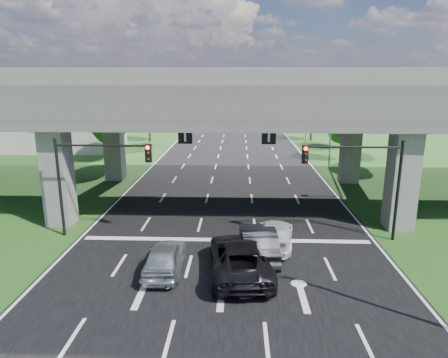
# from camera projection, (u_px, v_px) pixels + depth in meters

# --- Properties ---
(ground) EXTENTS (160.00, 160.00, 0.00)m
(ground) POSITION_uv_depth(u_px,v_px,m) (224.00, 267.00, 20.42)
(ground) COLOR #244917
(ground) RESTS_ON ground
(road) EXTENTS (18.00, 120.00, 0.03)m
(road) POSITION_uv_depth(u_px,v_px,m) (229.00, 206.00, 30.11)
(road) COLOR black
(road) RESTS_ON ground
(overpass) EXTENTS (80.00, 15.00, 10.00)m
(overpass) POSITION_uv_depth(u_px,v_px,m) (230.00, 99.00, 30.12)
(overpass) COLOR #373532
(overpass) RESTS_ON ground
(warehouse) EXTENTS (20.00, 10.00, 4.00)m
(warehouse) POSITION_uv_depth(u_px,v_px,m) (45.00, 134.00, 54.79)
(warehouse) COLOR #9E9E99
(warehouse) RESTS_ON ground
(signal_right) EXTENTS (5.76, 0.54, 6.00)m
(signal_right) POSITION_uv_depth(u_px,v_px,m) (362.00, 172.00, 22.94)
(signal_right) COLOR black
(signal_right) RESTS_ON ground
(signal_left) EXTENTS (5.76, 0.54, 6.00)m
(signal_left) POSITION_uv_depth(u_px,v_px,m) (94.00, 169.00, 23.51)
(signal_left) COLOR black
(signal_left) RESTS_ON ground
(streetlight_far) EXTENTS (3.38, 0.25, 10.00)m
(streetlight_far) POSITION_uv_depth(u_px,v_px,m) (328.00, 113.00, 41.89)
(streetlight_far) COLOR gray
(streetlight_far) RESTS_ON ground
(streetlight_beyond) EXTENTS (3.38, 0.25, 10.00)m
(streetlight_beyond) POSITION_uv_depth(u_px,v_px,m) (304.00, 104.00, 57.39)
(streetlight_beyond) COLOR gray
(streetlight_beyond) RESTS_ON ground
(tree_left_near) EXTENTS (4.50, 4.50, 7.80)m
(tree_left_near) POSITION_uv_depth(u_px,v_px,m) (109.00, 120.00, 44.95)
(tree_left_near) COLOR black
(tree_left_near) RESTS_ON ground
(tree_left_mid) EXTENTS (3.91, 3.90, 6.76)m
(tree_left_mid) POSITION_uv_depth(u_px,v_px,m) (106.00, 119.00, 52.97)
(tree_left_mid) COLOR black
(tree_left_mid) RESTS_ON ground
(tree_left_far) EXTENTS (4.80, 4.80, 8.32)m
(tree_left_far) POSITION_uv_depth(u_px,v_px,m) (149.00, 108.00, 60.34)
(tree_left_far) COLOR black
(tree_left_far) RESTS_ON ground
(tree_right_near) EXTENTS (4.20, 4.20, 7.28)m
(tree_right_near) POSITION_uv_depth(u_px,v_px,m) (346.00, 122.00, 45.99)
(tree_right_near) COLOR black
(tree_right_near) RESTS_ON ground
(tree_right_mid) EXTENTS (3.91, 3.90, 6.76)m
(tree_right_mid) POSITION_uv_depth(u_px,v_px,m) (353.00, 118.00, 53.71)
(tree_right_mid) COLOR black
(tree_right_mid) RESTS_ON ground
(tree_right_far) EXTENTS (4.50, 4.50, 7.80)m
(tree_right_far) POSITION_uv_depth(u_px,v_px,m) (313.00, 109.00, 61.45)
(tree_right_far) COLOR black
(tree_right_far) RESTS_ON ground
(car_silver) EXTENTS (1.84, 4.45, 1.51)m
(car_silver) POSITION_uv_depth(u_px,v_px,m) (165.00, 257.00, 19.78)
(car_silver) COLOR #B7BBC0
(car_silver) RESTS_ON road
(car_dark) EXTENTS (2.05, 5.24, 1.70)m
(car_dark) POSITION_uv_depth(u_px,v_px,m) (258.00, 242.00, 21.39)
(car_dark) COLOR black
(car_dark) RESTS_ON road
(car_white) EXTENTS (2.60, 5.08, 1.41)m
(car_white) POSITION_uv_depth(u_px,v_px,m) (275.00, 234.00, 22.79)
(car_white) COLOR silver
(car_white) RESTS_ON road
(car_trailing) EXTENTS (3.34, 6.38, 1.71)m
(car_trailing) POSITION_uv_depth(u_px,v_px,m) (240.00, 257.00, 19.55)
(car_trailing) COLOR black
(car_trailing) RESTS_ON road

